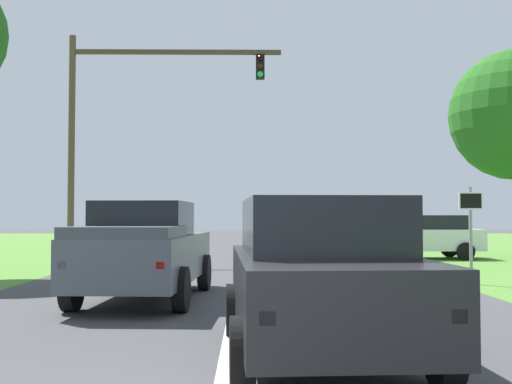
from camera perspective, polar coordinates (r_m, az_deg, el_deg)
The scene contains 6 objects.
ground_plane at distance 14.71m, azimuth -1.78°, elevation -8.79°, with size 120.00×120.00×0.00m, color #424244.
red_suv_near at distance 7.56m, azimuth 5.83°, elevation -7.45°, with size 2.37×4.64×1.89m.
pickup_truck_lead at distance 12.54m, azimuth -10.21°, elevation -5.31°, with size 2.39×5.32×1.96m.
traffic_light at distance 23.43m, azimuth -12.02°, elevation 7.21°, with size 7.84×0.40×8.36m.
keep_moving_sign at distance 16.09m, azimuth 19.23°, elevation -2.61°, with size 0.60×0.09×2.40m.
crossing_suv_far at distance 25.27m, azimuth 15.22°, elevation -3.92°, with size 4.45×2.23×1.71m.
Camera 1 is at (0.26, -4.01, 1.68)m, focal length 43.30 mm.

